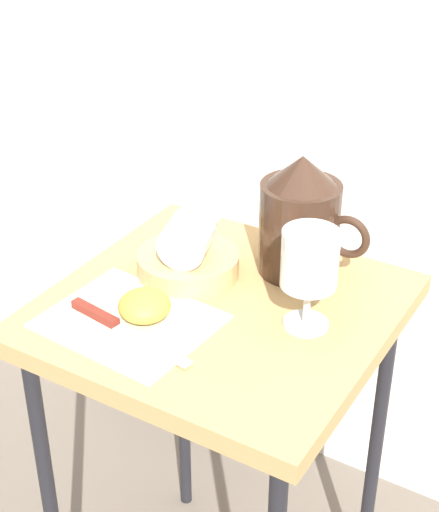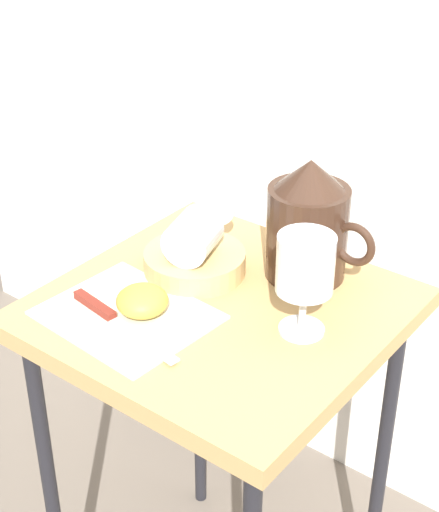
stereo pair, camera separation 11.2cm
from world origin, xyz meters
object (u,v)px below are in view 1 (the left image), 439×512
wine_glass_upright (310,264)px  apple_half_left (144,306)px  knife (112,323)px  table (220,347)px  pitcher (300,225)px  wine_glass_tipped_near (188,236)px  basket_tray (188,264)px

wine_glass_upright → apple_half_left: bearing=-152.1°
knife → table: bearing=53.0°
pitcher → wine_glass_upright: size_ratio=1.29×
pitcher → wine_glass_upright: (0.08, -0.13, 0.02)m
pitcher → wine_glass_tipped_near: (-0.13, -0.11, -0.01)m
basket_tray → pitcher: 0.18m
basket_tray → wine_glass_upright: (0.21, -0.03, 0.08)m
wine_glass_upright → apple_half_left: (-0.20, -0.11, -0.07)m
table → apple_half_left: 0.15m
knife → apple_half_left: bearing=53.7°
wine_glass_tipped_near → knife: wine_glass_tipped_near is taller
table → basket_tray: size_ratio=4.41×
table → apple_half_left: (-0.07, -0.09, 0.10)m
wine_glass_upright → knife: (-0.23, -0.14, -0.09)m
wine_glass_upright → table: bearing=-173.2°
basket_tray → wine_glass_upright: bearing=-8.3°
basket_tray → pitcher: (0.14, 0.10, 0.06)m
table → apple_half_left: apple_half_left is taller
basket_tray → wine_glass_tipped_near: (0.01, -0.01, 0.05)m
table → wine_glass_upright: bearing=6.8°
wine_glass_tipped_near → knife: (-0.02, -0.17, -0.06)m
basket_tray → knife: (-0.01, -0.18, -0.01)m
pitcher → wine_glass_tipped_near: 0.17m
wine_glass_upright → wine_glass_tipped_near: wine_glass_upright is taller
apple_half_left → knife: apple_half_left is taller
basket_tray → apple_half_left: 0.14m
apple_half_left → knife: bearing=-126.3°
basket_tray → knife: bearing=-94.1°
wine_glass_tipped_near → knife: bearing=-96.2°
basket_tray → wine_glass_upright: wine_glass_upright is taller
table → wine_glass_upright: 0.22m
wine_glass_upright → pitcher: bearing=120.4°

